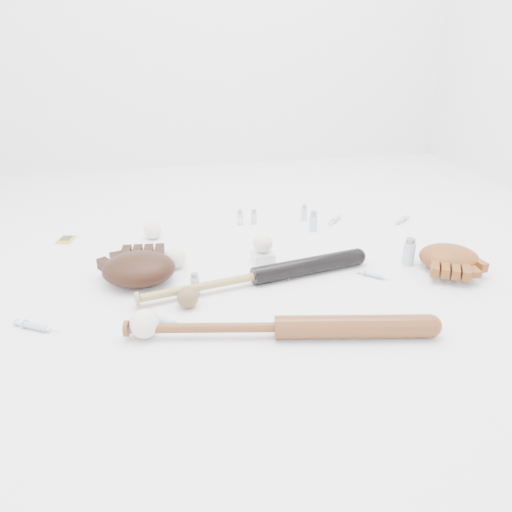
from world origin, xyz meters
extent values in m
plane|color=white|center=(0.00, 0.00, 0.00)|extent=(3.00, 3.00, 0.00)
cube|color=gold|center=(-0.70, 0.43, 0.00)|extent=(0.08, 0.09, 0.00)
cube|color=white|center=(0.02, 0.06, 0.02)|extent=(0.08, 0.08, 0.04)
sphere|color=white|center=(0.02, 0.06, 0.08)|extent=(0.07, 0.07, 0.07)
sphere|color=white|center=(-0.29, 0.09, 0.04)|extent=(0.08, 0.08, 0.08)
sphere|color=white|center=(-0.36, 0.37, 0.04)|extent=(0.07, 0.07, 0.07)
sphere|color=white|center=(-0.40, -0.33, 0.04)|extent=(0.08, 0.08, 0.08)
sphere|color=brown|center=(-0.27, -0.20, 0.03)|extent=(0.07, 0.07, 0.07)
cylinder|color=silver|center=(0.07, 0.45, 0.03)|extent=(0.02, 0.02, 0.06)
cylinder|color=silver|center=(0.30, 0.45, 0.03)|extent=(0.03, 0.03, 0.07)
cylinder|color=silver|center=(0.30, 0.32, 0.04)|extent=(0.03, 0.03, 0.08)
cylinder|color=silver|center=(0.53, -0.06, 0.05)|extent=(0.04, 0.04, 0.10)
cylinder|color=silver|center=(-0.24, -0.12, 0.04)|extent=(0.03, 0.03, 0.07)
cylinder|color=silver|center=(0.01, 0.45, 0.03)|extent=(0.03, 0.03, 0.07)
camera|label=1|loc=(-0.35, -1.52, 0.78)|focal=35.00mm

